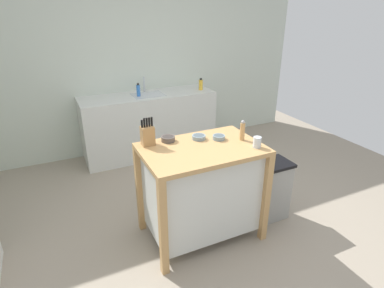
# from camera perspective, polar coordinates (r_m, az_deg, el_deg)

# --- Properties ---
(ground_plane) EXTENTS (6.33, 6.33, 0.00)m
(ground_plane) POSITION_cam_1_polar(r_m,az_deg,el_deg) (3.17, 3.79, -16.37)
(ground_plane) COLOR gray
(ground_plane) RESTS_ON ground
(wall_back) EXTENTS (5.33, 0.10, 2.60)m
(wall_back) POSITION_cam_1_polar(r_m,az_deg,el_deg) (4.74, -10.52, 14.41)
(wall_back) COLOR silver
(wall_back) RESTS_ON ground
(kitchen_island) EXTENTS (1.05, 0.69, 0.92)m
(kitchen_island) POSITION_cam_1_polar(r_m,az_deg,el_deg) (2.90, 1.71, -7.91)
(kitchen_island) COLOR tan
(kitchen_island) RESTS_ON ground
(knife_block) EXTENTS (0.11, 0.09, 0.25)m
(knife_block) POSITION_cam_1_polar(r_m,az_deg,el_deg) (2.75, -8.07, 1.64)
(knife_block) COLOR #AD7F4C
(knife_block) RESTS_ON kitchen_island
(bowl_ceramic_wide) EXTENTS (0.12, 0.12, 0.04)m
(bowl_ceramic_wide) POSITION_cam_1_polar(r_m,az_deg,el_deg) (2.87, 1.24, 1.29)
(bowl_ceramic_wide) COLOR gray
(bowl_ceramic_wide) RESTS_ON kitchen_island
(bowl_stoneware_deep) EXTENTS (0.12, 0.12, 0.05)m
(bowl_stoneware_deep) POSITION_cam_1_polar(r_m,az_deg,el_deg) (2.83, -4.37, 0.98)
(bowl_stoneware_deep) COLOR #564C47
(bowl_stoneware_deep) RESTS_ON kitchen_island
(bowl_ceramic_small) EXTENTS (0.11, 0.11, 0.04)m
(bowl_ceramic_small) POSITION_cam_1_polar(r_m,az_deg,el_deg) (2.87, 4.90, 1.25)
(bowl_ceramic_small) COLOR gray
(bowl_ceramic_small) RESTS_ON kitchen_island
(drinking_cup) EXTENTS (0.07, 0.07, 0.10)m
(drinking_cup) POSITION_cam_1_polar(r_m,az_deg,el_deg) (2.75, 11.74, 0.32)
(drinking_cup) COLOR silver
(drinking_cup) RESTS_ON kitchen_island
(pepper_grinder) EXTENTS (0.04, 0.04, 0.19)m
(pepper_grinder) POSITION_cam_1_polar(r_m,az_deg,el_deg) (2.86, 9.15, 2.40)
(pepper_grinder) COLOR tan
(pepper_grinder) RESTS_ON kitchen_island
(trash_bin) EXTENTS (0.36, 0.28, 0.63)m
(trash_bin) POSITION_cam_1_polar(r_m,az_deg,el_deg) (3.34, 14.03, -8.09)
(trash_bin) COLOR gray
(trash_bin) RESTS_ON ground
(sink_counter) EXTENTS (1.89, 0.60, 0.90)m
(sink_counter) POSITION_cam_1_polar(r_m,az_deg,el_deg) (4.64, -7.77, 3.56)
(sink_counter) COLOR silver
(sink_counter) RESTS_ON ground
(sink_faucet) EXTENTS (0.02, 0.02, 0.22)m
(sink_faucet) POSITION_cam_1_polar(r_m,az_deg,el_deg) (4.61, -8.71, 10.62)
(sink_faucet) COLOR #B7BCC1
(sink_faucet) RESTS_ON sink_counter
(bottle_hand_soap) EXTENTS (0.05, 0.05, 0.18)m
(bottle_hand_soap) POSITION_cam_1_polar(r_m,az_deg,el_deg) (4.42, -9.72, 9.61)
(bottle_hand_soap) COLOR blue
(bottle_hand_soap) RESTS_ON sink_counter
(bottle_dish_soap) EXTENTS (0.06, 0.06, 0.17)m
(bottle_dish_soap) POSITION_cam_1_polar(r_m,az_deg,el_deg) (4.70, 1.61, 10.75)
(bottle_dish_soap) COLOR yellow
(bottle_dish_soap) RESTS_ON sink_counter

